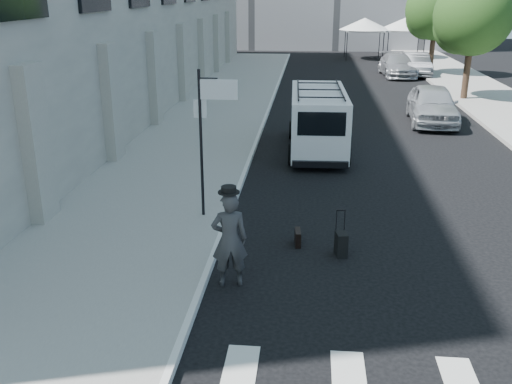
% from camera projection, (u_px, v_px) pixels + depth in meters
% --- Properties ---
extents(ground, '(120.00, 120.00, 0.00)m').
position_uv_depth(ground, '(309.00, 290.00, 10.72)').
color(ground, black).
rests_on(ground, ground).
extents(sidewalk_left, '(4.50, 48.00, 0.15)m').
position_uv_depth(sidewalk_left, '(219.00, 111.00, 26.07)').
color(sidewalk_left, gray).
rests_on(sidewalk_left, ground).
extents(sidewalk_right, '(4.00, 56.00, 0.15)m').
position_uv_depth(sidewalk_right, '(492.00, 100.00, 28.63)').
color(sidewalk_right, gray).
rests_on(sidewalk_right, ground).
extents(sign_pole, '(1.03, 0.07, 3.50)m').
position_uv_depth(sign_pole, '(210.00, 113.00, 13.04)').
color(sign_pole, black).
rests_on(sign_pole, sidewalk_left).
extents(tree_near, '(3.80, 3.83, 6.03)m').
position_uv_depth(tree_near, '(470.00, 19.00, 27.60)').
color(tree_near, black).
rests_on(tree_near, ground).
extents(tree_far, '(3.80, 3.83, 6.03)m').
position_uv_depth(tree_far, '(434.00, 12.00, 36.04)').
color(tree_far, black).
rests_on(tree_far, ground).
extents(tent_left, '(4.00, 4.00, 3.20)m').
position_uv_depth(tent_left, '(365.00, 24.00, 45.07)').
color(tent_left, black).
rests_on(tent_left, ground).
extents(tent_right, '(4.00, 4.00, 3.20)m').
position_uv_depth(tent_right, '(405.00, 24.00, 45.25)').
color(tent_right, black).
rests_on(tent_right, ground).
extents(businessman, '(0.76, 0.58, 1.86)m').
position_uv_depth(businessman, '(230.00, 240.00, 10.61)').
color(businessman, '#353537').
rests_on(businessman, ground).
extents(briefcase, '(0.16, 0.45, 0.34)m').
position_uv_depth(briefcase, '(298.00, 237.00, 12.56)').
color(briefcase, black).
rests_on(briefcase, ground).
extents(suitcase, '(0.28, 0.39, 0.99)m').
position_uv_depth(suitcase, '(341.00, 244.00, 12.03)').
color(suitcase, black).
rests_on(suitcase, ground).
extents(cargo_van, '(2.09, 5.56, 2.09)m').
position_uv_depth(cargo_van, '(318.00, 120.00, 19.64)').
color(cargo_van, white).
rests_on(cargo_van, ground).
extents(parked_car_a, '(2.18, 4.75, 1.58)m').
position_uv_depth(parked_car_a, '(432.00, 104.00, 23.82)').
color(parked_car_a, '#A0A3A8').
rests_on(parked_car_a, ground).
extents(parked_car_b, '(1.58, 4.41, 1.45)m').
position_uv_depth(parked_car_b, '(416.00, 64.00, 37.01)').
color(parked_car_b, '#4E5155').
rests_on(parked_car_b, ground).
extents(parked_car_c, '(2.20, 4.95, 1.41)m').
position_uv_depth(parked_car_c, '(397.00, 65.00, 36.73)').
color(parked_car_c, '#93949A').
rests_on(parked_car_c, ground).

